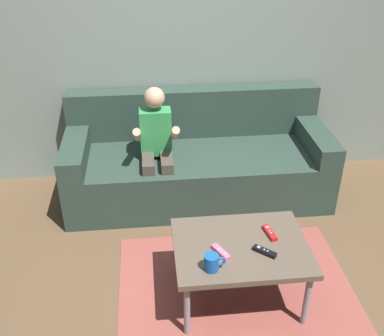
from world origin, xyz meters
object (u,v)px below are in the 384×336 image
(game_remote_black_center, at_px, (264,252))
(game_remote_red_far_corner, at_px, (270,233))
(coffee_table, at_px, (241,250))
(person_seated_on_couch, at_px, (157,145))
(coffee_mug, at_px, (212,263))
(game_remote_pink_near_edge, at_px, (221,252))
(couch, at_px, (197,162))

(game_remote_black_center, distance_m, game_remote_red_far_corner, 0.18)
(coffee_table, bearing_deg, person_seated_on_couch, 113.33)
(coffee_table, bearing_deg, game_remote_red_far_corner, 22.41)
(game_remote_black_center, bearing_deg, person_seated_on_couch, 116.72)
(person_seated_on_couch, relative_size, coffee_mug, 8.23)
(game_remote_black_center, bearing_deg, coffee_mug, -162.74)
(game_remote_pink_near_edge, relative_size, game_remote_black_center, 1.09)
(person_seated_on_couch, height_order, game_remote_black_center, person_seated_on_couch)
(coffee_table, xyz_separation_m, coffee_mug, (-0.20, -0.18, 0.09))
(coffee_table, bearing_deg, game_remote_pink_near_edge, -153.92)
(couch, height_order, game_remote_red_far_corner, couch)
(couch, distance_m, game_remote_black_center, 1.32)
(person_seated_on_couch, height_order, coffee_table, person_seated_on_couch)
(game_remote_pink_near_edge, bearing_deg, game_remote_red_far_corner, 23.93)
(game_remote_pink_near_edge, xyz_separation_m, game_remote_black_center, (0.25, -0.02, 0.00))
(coffee_table, bearing_deg, couch, 95.57)
(person_seated_on_couch, relative_size, game_remote_black_center, 7.51)
(couch, distance_m, person_seated_on_couch, 0.46)
(couch, xyz_separation_m, game_remote_pink_near_edge, (-0.01, -1.27, 0.14))
(couch, distance_m, game_remote_pink_near_edge, 1.28)
(coffee_table, distance_m, coffee_mug, 0.28)
(coffee_table, height_order, game_remote_pink_near_edge, game_remote_pink_near_edge)
(game_remote_black_center, distance_m, coffee_mug, 0.33)
(couch, relative_size, game_remote_black_center, 16.00)
(coffee_table, relative_size, game_remote_black_center, 6.03)
(game_remote_black_center, bearing_deg, game_remote_pink_near_edge, 175.04)
(game_remote_pink_near_edge, bearing_deg, coffee_mug, -120.07)
(game_remote_pink_near_edge, height_order, game_remote_black_center, same)
(game_remote_black_center, height_order, game_remote_red_far_corner, same)
(game_remote_pink_near_edge, xyz_separation_m, coffee_mug, (-0.07, -0.12, 0.04))
(game_remote_red_far_corner, bearing_deg, person_seated_on_couch, 123.57)
(coffee_mug, bearing_deg, person_seated_on_couch, 101.48)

